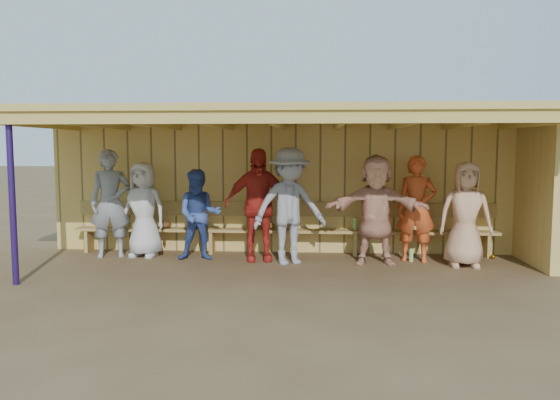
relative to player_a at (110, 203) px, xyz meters
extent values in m
plane|color=brown|center=(3.00, -0.62, -0.95)|extent=(90.00, 90.00, 0.00)
imported|color=gray|center=(0.00, 0.00, 0.00)|extent=(0.79, 0.64, 1.89)
imported|color=beige|center=(0.57, 0.04, -0.11)|extent=(0.90, 0.67, 1.67)
imported|color=#364E96|center=(1.61, -0.16, -0.17)|extent=(0.83, 0.69, 1.55)
imported|color=red|center=(2.61, -0.15, 0.01)|extent=(1.19, 0.67, 1.91)
imported|color=gray|center=(3.16, -0.36, 0.01)|extent=(1.42, 1.13, 1.92)
imported|color=tan|center=(4.57, -0.30, -0.04)|extent=(1.68, 0.54, 1.81)
imported|color=#D25021|center=(5.28, -0.01, -0.05)|extent=(0.74, 0.57, 1.79)
imported|color=tan|center=(5.99, -0.38, -0.10)|extent=(0.86, 0.58, 1.70)
cube|color=#D9B55C|center=(3.00, 0.73, 0.25)|extent=(8.60, 0.20, 2.40)
cube|color=#D9B55C|center=(7.20, -0.17, 0.25)|extent=(0.20, 1.62, 2.40)
cube|color=#CDB254|center=(3.00, -0.62, 1.50)|extent=(8.80, 3.20, 0.10)
cube|color=#CDB254|center=(3.00, -2.12, 1.37)|extent=(8.80, 0.10, 0.18)
cube|color=#CDB254|center=(-0.80, -0.62, 1.36)|extent=(0.08, 3.00, 0.16)
cube|color=#CDB254|center=(0.15, -0.62, 1.36)|extent=(0.08, 3.00, 0.16)
cube|color=#CDB254|center=(1.10, -0.62, 1.36)|extent=(0.08, 3.00, 0.16)
cube|color=#CDB254|center=(2.05, -0.62, 1.36)|extent=(0.08, 3.00, 0.16)
cube|color=#CDB254|center=(3.00, -0.62, 1.36)|extent=(0.08, 3.00, 0.16)
cube|color=#CDB254|center=(3.95, -0.62, 1.36)|extent=(0.08, 3.00, 0.16)
cube|color=#CDB254|center=(4.90, -0.62, 1.36)|extent=(0.08, 3.00, 0.16)
cube|color=#CDB254|center=(5.85, -0.62, 1.36)|extent=(0.08, 3.00, 0.16)
cube|color=#CDB254|center=(6.80, -0.62, 1.36)|extent=(0.08, 3.00, 0.16)
cylinder|color=navy|center=(-0.60, -2.02, 0.25)|extent=(0.09, 0.09, 2.40)
cube|color=tan|center=(3.00, 0.44, -0.52)|extent=(7.60, 0.32, 0.05)
cube|color=tan|center=(3.00, 0.60, -0.15)|extent=(7.60, 0.04, 0.26)
cube|color=tan|center=(-0.60, 0.44, -0.75)|extent=(0.06, 0.29, 0.40)
cube|color=tan|center=(1.70, 0.44, -0.75)|extent=(0.06, 0.29, 0.40)
cube|color=tan|center=(4.29, 0.44, -0.75)|extent=(0.06, 0.29, 0.40)
cube|color=tan|center=(6.60, 0.44, -0.75)|extent=(0.06, 0.29, 0.40)
cylinder|color=#C45817|center=(6.23, 0.24, -0.55)|extent=(0.13, 0.41, 0.80)
sphere|color=#C48717|center=(6.65, 0.24, -0.91)|extent=(0.08, 0.08, 0.08)
ellipsoid|color=#593319|center=(1.52, 0.39, -0.43)|extent=(0.30, 0.24, 0.14)
ellipsoid|color=#593319|center=(0.82, 0.39, -0.43)|extent=(0.30, 0.24, 0.14)
ellipsoid|color=#593319|center=(2.72, 0.39, -0.43)|extent=(0.30, 0.24, 0.14)
cylinder|color=#9DDF6F|center=(4.29, 0.49, -0.39)|extent=(0.07, 0.07, 0.22)
cylinder|color=#D1682E|center=(5.54, 0.49, -0.39)|extent=(0.07, 0.07, 0.22)
cylinder|color=#92D66B|center=(5.20, -0.06, -0.84)|extent=(0.07, 0.07, 0.22)
camera|label=1|loc=(3.63, -9.26, 0.98)|focal=35.00mm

